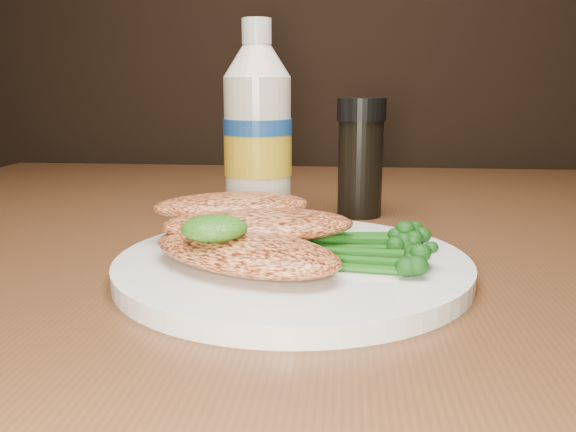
# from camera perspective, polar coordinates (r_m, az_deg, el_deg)

# --- Properties ---
(plate) EXTENTS (0.25, 0.25, 0.01)m
(plate) POSITION_cam_1_polar(r_m,az_deg,el_deg) (0.42, 0.45, -4.75)
(plate) COLOR white
(plate) RESTS_ON dining_table
(chicken_front) EXTENTS (0.16, 0.14, 0.02)m
(chicken_front) POSITION_cam_1_polar(r_m,az_deg,el_deg) (0.39, -4.15, -3.35)
(chicken_front) COLOR #F78A4E
(chicken_front) RESTS_ON plate
(chicken_mid) EXTENTS (0.15, 0.09, 0.02)m
(chicken_mid) POSITION_cam_1_polar(r_m,az_deg,el_deg) (0.43, -2.85, -0.84)
(chicken_mid) COLOR #F78A4E
(chicken_mid) RESTS_ON plate
(chicken_back) EXTENTS (0.13, 0.09, 0.02)m
(chicken_back) POSITION_cam_1_polar(r_m,az_deg,el_deg) (0.47, -5.37, 1.00)
(chicken_back) COLOR #F78A4E
(chicken_back) RESTS_ON plate
(pesto_front) EXTENTS (0.05, 0.05, 0.02)m
(pesto_front) POSITION_cam_1_polar(r_m,az_deg,el_deg) (0.39, -7.02, -1.16)
(pesto_front) COLOR #0F3508
(pesto_front) RESTS_ON chicken_front
(broccolini_bundle) EXTENTS (0.13, 0.11, 0.02)m
(broccolini_bundle) POSITION_cam_1_polar(r_m,az_deg,el_deg) (0.42, 6.04, -2.71)
(broccolini_bundle) COLOR #175211
(broccolini_bundle) RESTS_ON plate
(mayo_bottle) EXTENTS (0.08, 0.08, 0.19)m
(mayo_bottle) POSITION_cam_1_polar(r_m,az_deg,el_deg) (0.60, -2.91, 9.08)
(mayo_bottle) COLOR beige
(mayo_bottle) RESTS_ON dining_table
(pepper_grinder) EXTENTS (0.05, 0.05, 0.12)m
(pepper_grinder) POSITION_cam_1_polar(r_m,az_deg,el_deg) (0.60, 6.90, 5.51)
(pepper_grinder) COLOR black
(pepper_grinder) RESTS_ON dining_table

